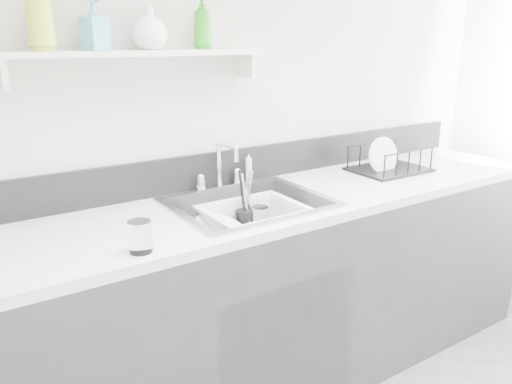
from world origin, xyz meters
TOP-DOWN VIEW (x-y plane):
  - counter_run at (0.00, 1.19)m, footprint 3.20×0.62m
  - backsplash at (0.00, 1.49)m, footprint 3.20×0.02m
  - sink at (0.00, 1.19)m, footprint 0.64×0.52m
  - faucet at (0.00, 1.44)m, footprint 0.26×0.18m
  - side_sprayer at (0.16, 1.44)m, footprint 0.03×0.03m
  - wall_shelf at (-0.35, 1.42)m, footprint 1.00×0.16m
  - wash_tub at (0.00, 1.15)m, footprint 0.45×0.39m
  - plate_stack at (-0.13, 1.19)m, footprint 0.28×0.28m
  - utensil_cup at (0.02, 1.26)m, footprint 0.08×0.08m
  - ladle at (-0.07, 1.19)m, footprint 0.30×0.25m
  - tumbler_in_tub at (0.08, 1.23)m, footprint 0.08×0.08m
  - tumbler_counter at (-0.56, 0.96)m, footprint 0.08×0.08m
  - dish_rack at (0.88, 1.24)m, footprint 0.39×0.29m
  - bowl_small at (0.09, 1.13)m, footprint 0.12×0.12m
  - soap_bottle_a at (-0.69, 1.40)m, footprint 0.12×0.12m
  - soap_bottle_b at (-0.51, 1.40)m, footprint 0.10×0.10m
  - soap_bottle_c at (-0.31, 1.40)m, footprint 0.15×0.15m
  - soap_bottle_d at (-0.07, 1.42)m, footprint 0.10×0.10m

SIDE VIEW (x-z plane):
  - counter_run at x=0.00m, z-range 0.00..0.92m
  - bowl_small at x=0.09m, z-range 0.77..0.80m
  - plate_stack at x=-0.13m, z-range 0.74..0.85m
  - ladle at x=-0.07m, z-range 0.77..0.85m
  - tumbler_in_tub at x=0.08m, z-range 0.77..0.88m
  - utensil_cup at x=0.02m, z-range 0.69..0.96m
  - wash_tub at x=0.00m, z-range 0.75..0.91m
  - sink at x=0.00m, z-range 0.73..0.93m
  - tumbler_counter at x=-0.56m, z-range 0.92..1.02m
  - faucet at x=0.00m, z-range 0.87..1.09m
  - dish_rack at x=0.88m, z-range 0.92..1.05m
  - side_sprayer at x=0.16m, z-range 0.92..1.06m
  - backsplash at x=0.00m, z-range 0.92..1.08m
  - wall_shelf at x=-0.35m, z-range 1.45..1.57m
  - soap_bottle_c at x=-0.31m, z-range 1.53..1.70m
  - soap_bottle_b at x=-0.51m, z-range 1.53..1.70m
  - soap_bottle_d at x=-0.07m, z-range 1.53..1.74m
  - soap_bottle_a at x=-0.69m, z-range 1.53..1.78m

